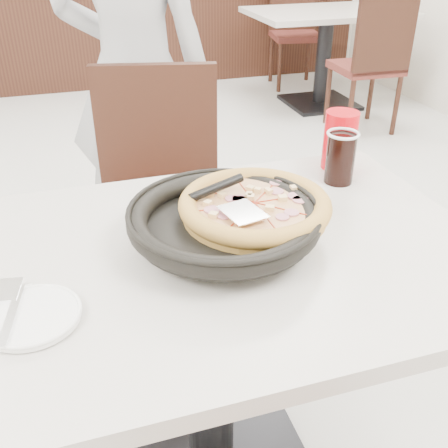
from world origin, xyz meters
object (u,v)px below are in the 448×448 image
object	(u,v)px
chair_far	(160,219)
bg_chair_right_far	(296,33)
diner_person	(135,74)
bg_chair_right_near	(366,64)
pizza_pan	(224,227)
main_table	(210,378)
cola_glass	(340,159)
red_cup	(340,140)
pizza	(255,211)
side_plate	(32,317)
bg_table_right	(323,59)

from	to	relation	value
chair_far	bg_chair_right_far	size ratio (longest dim) A/B	1.00
diner_person	bg_chair_right_near	world-z (taller)	diner_person
chair_far	pizza_pan	bearing A→B (deg)	105.66
main_table	cola_glass	bearing A→B (deg)	27.69
chair_far	red_cup	xyz separation A→B (m)	(0.46, -0.34, 0.35)
cola_glass	bg_chair_right_far	xyz separation A→B (m)	(1.43, 3.41, -0.34)
chair_far	pizza	xyz separation A→B (m)	(0.11, -0.62, 0.34)
red_cup	bg_chair_right_near	size ratio (longest dim) A/B	0.17
main_table	cola_glass	xyz separation A→B (m)	(0.43, 0.22, 0.44)
cola_glass	diner_person	xyz separation A→B (m)	(-0.38, 0.98, 0.01)
pizza_pan	pizza	world-z (taller)	pizza
pizza_pan	diner_person	xyz separation A→B (m)	(0.00, 1.18, 0.04)
bg_chair_right_near	bg_chair_right_far	xyz separation A→B (m)	(0.02, 1.23, 0.00)
pizza	pizza_pan	bearing A→B (deg)	-168.25
side_plate	red_cup	world-z (taller)	red_cup
pizza	side_plate	size ratio (longest dim) A/B	1.85
bg_chair_right_near	bg_chair_right_far	world-z (taller)	same
chair_far	side_plate	bearing A→B (deg)	77.62
bg_table_right	bg_chair_right_near	size ratio (longest dim) A/B	1.26
pizza	cola_glass	world-z (taller)	cola_glass
pizza	bg_chair_right_near	xyz separation A→B (m)	(1.72, 2.37, -0.34)
pizza	red_cup	distance (m)	0.45
pizza	diner_person	distance (m)	1.17
pizza	side_plate	xyz separation A→B (m)	(-0.47, -0.15, -0.05)
chair_far	bg_table_right	xyz separation A→B (m)	(1.82, 2.38, -0.10)
red_cup	pizza_pan	bearing A→B (deg)	-145.44
main_table	pizza_pan	xyz separation A→B (m)	(0.04, 0.02, 0.42)
pizza_pan	bg_chair_right_near	xyz separation A→B (m)	(1.80, 2.38, -0.32)
pizza_pan	bg_table_right	size ratio (longest dim) A/B	0.32
chair_far	pizza	distance (m)	0.71
cola_glass	bg_table_right	size ratio (longest dim) A/B	0.11
bg_chair_right_near	pizza_pan	bearing A→B (deg)	-125.26
main_table	bg_table_right	size ratio (longest dim) A/B	1.00
side_plate	bg_chair_right_far	world-z (taller)	bg_chair_right_far
pizza_pan	side_plate	size ratio (longest dim) A/B	2.24
side_plate	chair_far	bearing A→B (deg)	64.84
pizza_pan	bg_chair_right_near	distance (m)	3.00
main_table	bg_chair_right_near	distance (m)	3.02
pizza	diner_person	xyz separation A→B (m)	(-0.07, 1.17, 0.02)
side_plate	bg_chair_right_far	bearing A→B (deg)	59.55
diner_person	bg_table_right	xyz separation A→B (m)	(1.79, 1.83, -0.45)
main_table	diner_person	xyz separation A→B (m)	(0.04, 1.20, 0.45)
cola_glass	diner_person	world-z (taller)	diner_person
pizza_pan	bg_table_right	bearing A→B (deg)	59.28
pizza_pan	bg_chair_right_near	size ratio (longest dim) A/B	0.40
pizza	cola_glass	bearing A→B (deg)	31.79
red_cup	bg_chair_right_near	distance (m)	2.52
bg_table_right	bg_chair_right_near	distance (m)	0.64
chair_far	cola_glass	size ratio (longest dim) A/B	7.31
pizza	bg_chair_right_far	size ratio (longest dim) A/B	0.33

